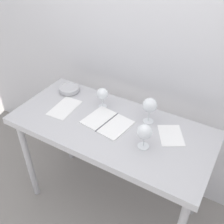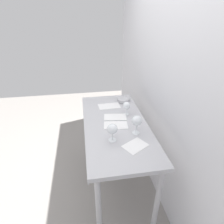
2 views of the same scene
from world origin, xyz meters
name	(u,v)px [view 2 (image 2 of 2)]	position (x,y,z in m)	size (l,w,h in m)	color
ground_plane	(115,183)	(0.00, 0.00, 0.00)	(6.00, 6.00, 0.00)	gray
back_wall	(166,84)	(0.00, 0.49, 1.30)	(3.80, 0.04, 2.60)	silver
steel_counter	(115,131)	(0.00, -0.01, 0.79)	(1.40, 0.65, 0.90)	#B4B4B9
wine_glass_far_right	(137,121)	(0.21, 0.16, 1.03)	(0.10, 0.10, 0.19)	white
wine_glass_near_right	(112,130)	(0.28, -0.08, 1.02)	(0.09, 0.09, 0.17)	white
wine_glass_far_left	(127,106)	(-0.16, 0.15, 1.01)	(0.09, 0.09, 0.16)	white
open_notebook	(115,121)	(-0.03, 0.00, 0.90)	(0.34, 0.28, 0.01)	white
tasting_sheet_upper	(109,106)	(-0.40, -0.01, 0.90)	(0.15, 0.26, 0.00)	white
tasting_sheet_lower	(135,146)	(0.39, 0.10, 0.90)	(0.15, 0.20, 0.00)	white
tasting_bowl	(123,99)	(-0.51, 0.19, 0.92)	(0.16, 0.16, 0.04)	#4C4C4C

